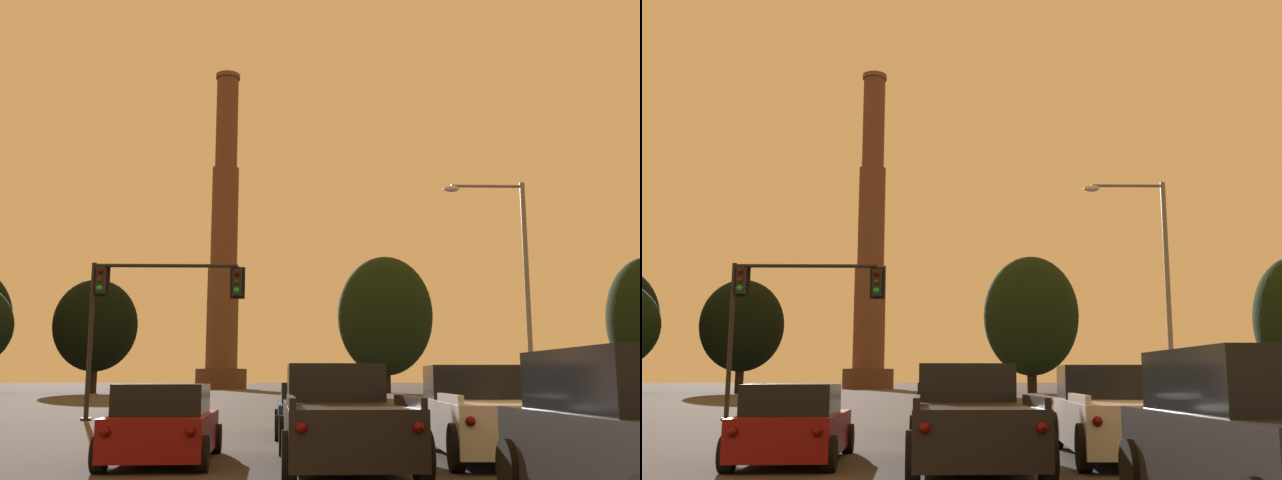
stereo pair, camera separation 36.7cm
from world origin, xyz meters
TOP-DOWN VIEW (x-y plane):
  - pickup_truck_right_lane_second at (3.20, 13.34)m, footprint 2.40×5.58m
  - pickup_truck_center_lane_second at (0.24, 11.81)m, footprint 2.36×5.56m
  - sedan_center_lane_front at (-0.19, 19.35)m, footprint 2.12×4.76m
  - suv_right_lane_third at (3.27, 6.32)m, footprint 2.21×4.94m
  - hatchback_left_lane_second at (-3.02, 12.47)m, footprint 2.04×4.16m
  - traffic_light_overhead_left at (-6.49, 26.83)m, footprint 6.01×0.50m
  - street_lamp at (8.11, 27.51)m, footprint 3.34×0.36m
  - smokestack at (-12.28, 113.42)m, footprint 7.74×7.74m
  - treeline_center_left at (9.03, 80.88)m, footprint 10.54×9.48m
  - treeline_center_right at (-23.18, 82.27)m, footprint 9.23×8.31m

SIDE VIEW (x-z plane):
  - hatchback_left_lane_second at x=-3.02m, z-range -0.05..1.38m
  - sedan_center_lane_front at x=-0.19m, z-range -0.05..1.38m
  - pickup_truck_right_lane_second at x=3.20m, z-range -0.11..1.71m
  - pickup_truck_center_lane_second at x=0.24m, z-range -0.11..1.71m
  - suv_right_lane_third at x=3.27m, z-range -0.03..1.83m
  - traffic_light_overhead_left at x=-6.49m, z-range 1.60..7.53m
  - street_lamp at x=8.11m, z-range 1.02..10.45m
  - treeline_center_right at x=-23.18m, z-range 1.13..13.65m
  - treeline_center_left at x=9.03m, z-range 0.91..15.93m
  - smokestack at x=-12.28m, z-range -5.42..44.90m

